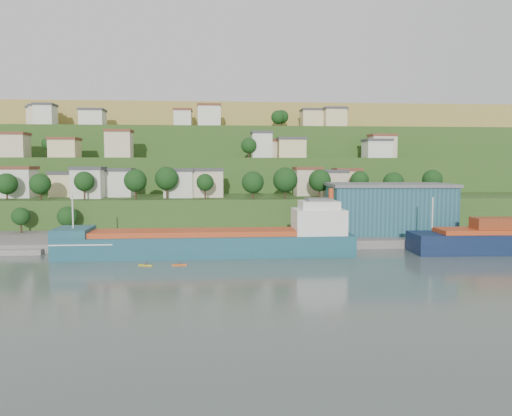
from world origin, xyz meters
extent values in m
plane|color=#414F49|center=(0.00, 0.00, 0.00)|extent=(500.00, 500.00, 0.00)
cube|color=slate|center=(20.00, 28.00, 0.00)|extent=(220.00, 26.00, 4.00)
cube|color=#284719|center=(0.00, 56.00, 0.00)|extent=(260.00, 32.00, 20.00)
cube|color=#284719|center=(0.00, 86.00, 0.00)|extent=(280.00, 32.00, 44.00)
cube|color=#284719|center=(0.00, 116.00, 0.00)|extent=(300.00, 32.00, 70.00)
cube|color=olive|center=(0.00, 190.00, 0.00)|extent=(360.00, 120.00, 96.00)
cube|color=silver|center=(-54.63, 54.60, 14.15)|extent=(8.37, 8.34, 8.29)
cube|color=brown|center=(-54.63, 54.60, 18.74)|extent=(8.97, 8.94, 0.90)
cube|color=beige|center=(-42.54, 58.26, 13.34)|extent=(7.64, 8.52, 6.68)
cube|color=#3F3F44|center=(-42.54, 58.26, 17.13)|extent=(8.24, 9.12, 0.90)
cube|color=silver|center=(-33.74, 50.38, 14.08)|extent=(8.45, 7.70, 8.15)
cube|color=#3F3F44|center=(-33.74, 50.38, 18.60)|extent=(9.05, 8.30, 0.90)
cube|color=silver|center=(-26.57, 56.58, 13.83)|extent=(8.85, 7.99, 7.65)
cube|color=#3F3F44|center=(-26.57, 56.58, 18.10)|extent=(9.45, 8.59, 0.90)
cube|color=silver|center=(-7.92, 51.23, 13.82)|extent=(8.39, 7.28, 7.64)
cube|color=#3F3F44|center=(-7.92, 51.23, 18.09)|extent=(8.99, 7.88, 0.90)
cube|color=beige|center=(-7.77, 51.52, 13.49)|extent=(7.61, 7.01, 6.98)
cube|color=#3F3F44|center=(-7.77, 51.52, 17.43)|extent=(8.21, 7.61, 0.90)
cube|color=beige|center=(0.50, 52.75, 13.86)|extent=(9.24, 7.75, 7.72)
cube|color=#3F3F44|center=(0.50, 52.75, 18.17)|extent=(9.84, 8.35, 0.90)
cube|color=beige|center=(31.72, 57.92, 14.03)|extent=(7.87, 8.00, 8.07)
cube|color=brown|center=(31.72, 57.92, 18.52)|extent=(8.47, 8.60, 0.90)
cube|color=beige|center=(38.12, 50.57, 13.62)|extent=(7.47, 7.20, 7.24)
cube|color=#3F3F44|center=(38.12, 50.57, 17.69)|extent=(8.07, 7.80, 0.90)
cube|color=beige|center=(42.66, 51.45, 13.85)|extent=(7.37, 7.06, 7.71)
cube|color=brown|center=(42.66, 51.45, 18.16)|extent=(7.97, 7.66, 0.90)
cube|color=beige|center=(-66.45, 81.18, 25.89)|extent=(9.59, 7.51, 7.78)
cube|color=brown|center=(-66.45, 81.18, 30.23)|extent=(10.19, 8.11, 0.90)
cube|color=beige|center=(-49.02, 80.97, 25.05)|extent=(9.09, 8.61, 6.09)
cube|color=brown|center=(-49.02, 80.97, 28.54)|extent=(9.69, 9.21, 0.90)
cube|color=beige|center=(-30.56, 81.10, 26.46)|extent=(8.65, 7.27, 8.93)
cube|color=brown|center=(-30.56, 81.10, 31.38)|extent=(9.25, 7.87, 0.90)
cube|color=silver|center=(19.71, 85.29, 26.44)|extent=(7.07, 8.38, 8.87)
cube|color=#3F3F44|center=(19.71, 85.29, 31.32)|extent=(7.67, 8.98, 0.90)
cube|color=beige|center=(24.13, 91.89, 25.14)|extent=(9.50, 8.13, 6.27)
cube|color=brown|center=(24.13, 91.89, 28.72)|extent=(10.10, 8.73, 0.90)
cube|color=beige|center=(30.61, 85.24, 25.33)|extent=(9.86, 8.55, 6.66)
cube|color=#3F3F44|center=(30.61, 85.24, 29.11)|extent=(10.46, 9.15, 0.90)
cube|color=silver|center=(63.62, 87.72, 25.20)|extent=(9.28, 8.69, 6.40)
cube|color=#3F3F44|center=(63.62, 87.72, 28.85)|extent=(9.88, 9.29, 0.90)
cube|color=beige|center=(66.61, 90.59, 26.20)|extent=(9.22, 7.71, 8.40)
cube|color=brown|center=(66.61, 90.59, 30.85)|extent=(9.82, 8.31, 0.90)
cube|color=beige|center=(-69.50, 120.37, 38.91)|extent=(9.71, 8.45, 7.82)
cube|color=#3F3F44|center=(-69.50, 120.37, 43.27)|extent=(10.31, 9.05, 0.90)
cube|color=beige|center=(-67.58, 115.39, 39.04)|extent=(8.03, 8.46, 8.08)
cube|color=#3F3F44|center=(-67.58, 115.39, 43.53)|extent=(8.63, 9.06, 0.90)
cube|color=silver|center=(-65.18, 111.92, 39.09)|extent=(7.30, 8.03, 8.18)
cube|color=#3F3F44|center=(-65.18, 111.92, 43.63)|extent=(7.90, 8.63, 0.90)
cube|color=silver|center=(-47.18, 114.16, 38.25)|extent=(9.39, 8.85, 6.50)
cube|color=#3F3F44|center=(-47.18, 114.16, 41.95)|extent=(9.99, 9.45, 0.90)
cube|color=silver|center=(-10.67, 117.25, 38.57)|extent=(7.11, 8.96, 7.13)
cube|color=brown|center=(-10.67, 117.25, 42.58)|extent=(7.71, 9.56, 0.90)
cube|color=silver|center=(0.49, 112.45, 39.35)|extent=(9.27, 7.01, 8.71)
cube|color=brown|center=(0.49, 112.45, 44.16)|extent=(9.87, 7.61, 0.90)
cube|color=beige|center=(44.62, 116.37, 38.77)|extent=(9.71, 8.21, 7.55)
cube|color=#3F3F44|center=(44.62, 116.37, 43.00)|extent=(10.31, 8.81, 0.90)
cube|color=beige|center=(52.65, 110.27, 38.80)|extent=(8.83, 7.55, 7.59)
cube|color=#3F3F44|center=(52.65, 110.27, 43.04)|extent=(9.43, 8.15, 0.90)
cube|color=beige|center=(54.50, 118.55, 38.76)|extent=(9.31, 8.86, 7.52)
cube|color=#3F3F44|center=(54.50, 118.55, 42.97)|extent=(9.91, 9.46, 0.90)
cylinder|color=#382619|center=(-54.82, 46.00, 11.37)|extent=(0.50, 0.50, 2.73)
sphere|color=black|center=(-54.82, 46.00, 14.36)|extent=(5.92, 5.92, 5.92)
cylinder|color=#382619|center=(-44.86, 43.19, 11.42)|extent=(0.50, 0.50, 2.85)
sphere|color=black|center=(-44.86, 43.19, 14.41)|extent=(5.69, 5.69, 5.69)
cylinder|color=#382619|center=(-33.26, 43.83, 11.78)|extent=(0.50, 0.50, 3.56)
sphere|color=black|center=(-33.26, 43.83, 15.07)|extent=(5.48, 5.48, 5.48)
cylinder|color=#382619|center=(-19.33, 43.70, 11.76)|extent=(0.50, 0.50, 3.53)
sphere|color=black|center=(-19.33, 43.70, 15.26)|extent=(6.29, 6.29, 6.29)
cylinder|color=#382619|center=(-10.89, 45.51, 11.98)|extent=(0.50, 0.50, 3.97)
sphere|color=black|center=(-10.89, 45.51, 15.79)|extent=(6.62, 6.62, 6.62)
cylinder|color=#382619|center=(-0.02, 42.79, 11.70)|extent=(0.50, 0.50, 3.39)
sphere|color=black|center=(-0.02, 42.79, 14.72)|extent=(4.85, 4.85, 4.85)
cylinder|color=#382619|center=(13.34, 42.54, 11.49)|extent=(0.50, 0.50, 2.99)
sphere|color=black|center=(13.34, 42.54, 14.70)|extent=(6.21, 6.21, 6.21)
cylinder|color=#382619|center=(22.61, 43.07, 11.70)|extent=(0.50, 0.50, 3.41)
sphere|color=black|center=(22.61, 43.07, 15.34)|extent=(7.04, 7.04, 7.04)
cylinder|color=#382619|center=(32.86, 44.70, 11.68)|extent=(0.50, 0.50, 3.36)
sphere|color=black|center=(32.86, 44.70, 15.12)|extent=(6.40, 6.40, 6.40)
cylinder|color=#382619|center=(44.13, 43.18, 11.91)|extent=(0.50, 0.50, 3.81)
sphere|color=black|center=(44.13, 43.18, 15.25)|extent=(5.24, 5.24, 5.24)
cylinder|color=#382619|center=(54.02, 42.90, 11.42)|extent=(0.50, 0.50, 2.83)
sphere|color=black|center=(54.02, 42.90, 14.49)|extent=(6.03, 6.03, 6.03)
cylinder|color=#382619|center=(66.49, 44.94, 11.84)|extent=(0.50, 0.50, 3.68)
sphere|color=black|center=(66.49, 44.94, 15.28)|extent=(5.83, 5.83, 5.83)
cylinder|color=#382619|center=(14.79, 80.81, 23.46)|extent=(0.50, 0.50, 2.91)
sphere|color=black|center=(14.79, 80.81, 26.45)|extent=(5.60, 5.60, 5.60)
cylinder|color=#382619|center=(31.44, 117.83, 36.82)|extent=(0.50, 0.50, 3.63)
sphere|color=black|center=(31.44, 117.83, 40.21)|extent=(5.74, 5.74, 5.74)
cylinder|color=#382619|center=(29.58, 116.36, 36.63)|extent=(0.50, 0.50, 3.26)
sphere|color=black|center=(29.58, 116.36, 39.86)|extent=(5.82, 5.82, 5.82)
cylinder|color=#382619|center=(-55.21, 83.11, 23.88)|extent=(0.50, 0.50, 3.76)
sphere|color=black|center=(-55.21, 83.11, 26.98)|extent=(4.45, 4.45, 4.45)
cube|color=#164352|center=(0.94, 9.89, 1.36)|extent=(63.31, 10.13, 6.33)
cube|color=#B33C17|center=(-0.86, 9.89, 5.06)|extent=(47.03, 8.28, 1.08)
cube|color=#164352|center=(-27.08, 9.89, 5.42)|extent=(7.26, 9.96, 1.81)
cube|color=silver|center=(25.35, 9.89, 7.23)|extent=(10.87, 9.07, 5.42)
cube|color=silver|center=(25.35, 9.89, 10.85)|extent=(8.16, 7.26, 1.81)
cube|color=#595B5E|center=(25.35, 9.89, 12.02)|extent=(5.44, 5.44, 0.54)
cylinder|color=#B33C17|center=(28.06, 9.89, 13.11)|extent=(1.09, 1.09, 2.71)
cylinder|color=silver|center=(-27.08, 9.89, 9.94)|extent=(0.33, 0.33, 7.23)
cube|color=silver|center=(-24.37, 9.89, 3.43)|extent=(12.69, 10.25, 0.23)
cylinder|color=silver|center=(50.41, 8.38, 9.13)|extent=(0.32, 0.32, 6.73)
cube|color=maroon|center=(65.79, 8.38, 6.63)|extent=(11.70, 5.23, 2.50)
cube|color=#1C4254|center=(47.69, 28.94, 8.00)|extent=(31.18, 20.05, 12.00)
cube|color=#595B5E|center=(47.69, 28.94, 14.40)|extent=(32.25, 21.12, 0.80)
cube|color=#EA5B14|center=(-4.24, -0.26, 0.11)|extent=(2.91, 0.74, 0.22)
sphere|color=#3F3F44|center=(-4.24, -0.26, 0.47)|extent=(0.50, 0.50, 0.50)
cube|color=gold|center=(-10.77, -0.20, 0.11)|extent=(2.85, 1.41, 0.21)
sphere|color=#3F3F44|center=(-10.77, -0.20, 0.46)|extent=(0.50, 0.50, 0.50)
camera|label=1|loc=(2.97, -97.11, 19.51)|focal=35.00mm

